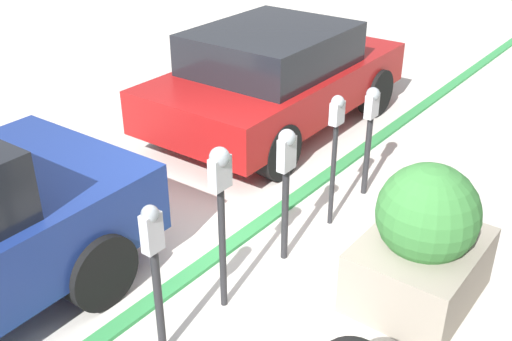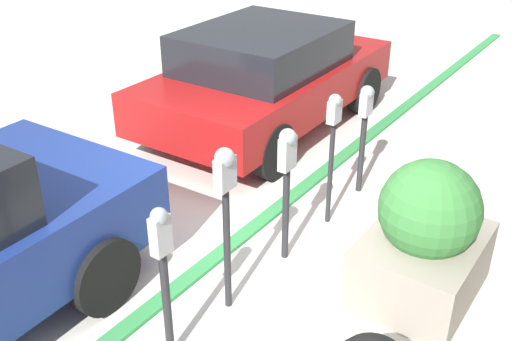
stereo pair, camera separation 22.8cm
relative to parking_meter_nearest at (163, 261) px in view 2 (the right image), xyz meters
The scene contains 9 objects.
ground_plane 1.88m from the parking_meter_nearest, 14.66° to the left, with size 40.00×40.00×0.00m, color beige.
curb_strip 1.89m from the parking_meter_nearest, 17.33° to the left, with size 19.00×0.16×0.04m.
parking_meter_nearest is the anchor object (origin of this frame).
parking_meter_second 0.76m from the parking_meter_nearest, ahead, with size 0.19×0.16×1.53m.
parking_meter_middle 1.62m from the parking_meter_nearest, ahead, with size 0.19×0.16×1.37m.
parking_meter_fourth 2.43m from the parking_meter_nearest, ahead, with size 0.16×0.13×1.45m.
parking_meter_farthest 3.23m from the parking_meter_nearest, ahead, with size 0.18×0.15×1.30m.
planter_box 2.30m from the parking_meter_nearest, 35.19° to the right, with size 1.22×0.93×1.30m.
parked_car_middle 4.55m from the parking_meter_nearest, 24.40° to the left, with size 4.10×2.03×1.47m.
Camera 2 is at (-4.08, -2.97, 3.51)m, focal length 42.00 mm.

